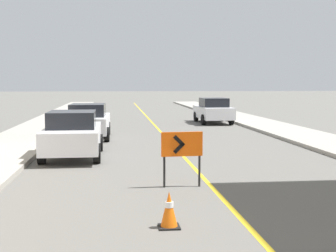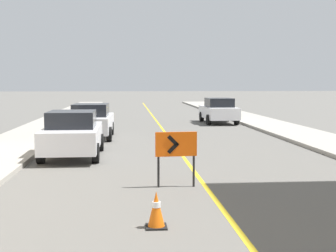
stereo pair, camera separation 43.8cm
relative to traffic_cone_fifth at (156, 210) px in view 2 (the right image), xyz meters
name	(u,v)px [view 2 (the right image)]	position (x,y,z in m)	size (l,w,h in m)	color
lane_stripe	(164,131)	(1.40, 16.41, -0.32)	(0.12, 69.38, 0.01)	gold
sidewalk_left	(40,131)	(-5.03, 16.41, -0.25)	(2.81, 69.38, 0.15)	#9E998E
sidewalk_right	(283,129)	(7.83, 16.41, -0.25)	(2.81, 69.38, 0.15)	#9E998E
traffic_cone_fifth	(156,210)	(0.00, 0.00, 0.00)	(0.37, 0.37, 0.65)	black
arrow_barricade_primary	(176,147)	(0.68, 3.18, 0.66)	(1.02, 0.13, 1.36)	#EF560C
parked_car_curb_near	(73,134)	(-2.37, 8.10, 0.48)	(1.94, 4.32, 1.59)	silver
parked_car_curb_mid	(91,121)	(-2.16, 13.53, 0.48)	(1.95, 4.35, 1.59)	silver
parked_car_curb_far	(219,111)	(5.20, 20.94, 0.48)	(1.94, 4.33, 1.59)	silver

